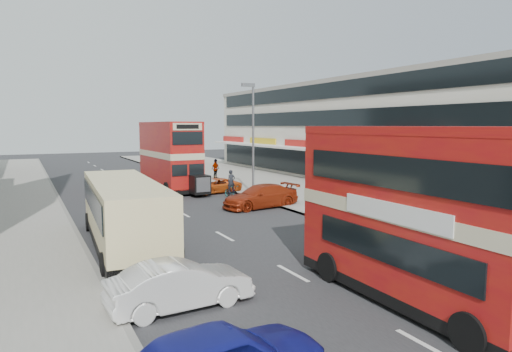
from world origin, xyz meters
TOP-DOWN VIEW (x-y plane):
  - ground at (0.00, 0.00)m, footprint 160.00×160.00m
  - road_surface at (0.00, 20.00)m, footprint 12.00×90.00m
  - pavement_right at (12.00, 20.00)m, footprint 12.00×90.00m
  - kerb_left at (-6.10, 20.00)m, footprint 0.20×90.00m
  - kerb_right at (6.10, 20.00)m, footprint 0.20×90.00m
  - commercial_row at (19.95, 22.00)m, footprint 9.90×46.20m
  - street_lamp at (6.52, 18.00)m, footprint 1.00×0.20m
  - bus_main at (1.80, -1.78)m, footprint 2.59×9.04m
  - bus_second at (2.28, 24.16)m, footprint 2.88×9.57m
  - coach at (-4.50, 8.22)m, footprint 3.11×10.08m
  - car_left_front at (-4.43, 0.90)m, footprint 4.18×1.66m
  - car_right_a at (4.96, 13.78)m, footprint 5.20×2.53m
  - car_right_b at (4.75, 20.85)m, footprint 4.23×2.25m
  - car_right_c at (4.98, 30.33)m, footprint 3.79×1.85m
  - pedestrian_near at (8.33, 12.36)m, footprint 0.80×0.62m
  - pedestrian_far at (7.93, 28.45)m, footprint 1.17×0.96m
  - cyclist at (4.98, 18.27)m, footprint 0.77×1.73m

SIDE VIEW (x-z plane):
  - ground at x=0.00m, z-range 0.00..0.00m
  - road_surface at x=0.00m, z-range 0.00..0.01m
  - pavement_right at x=12.00m, z-range 0.00..0.15m
  - kerb_left at x=-6.10m, z-range -0.01..0.15m
  - kerb_right at x=6.10m, z-range -0.01..0.15m
  - car_right_b at x=4.75m, z-range 0.00..1.13m
  - car_right_c at x=4.98m, z-range 0.00..1.25m
  - cyclist at x=4.98m, z-range -0.33..1.67m
  - car_left_front at x=-4.43m, z-range 0.00..1.35m
  - car_right_a at x=4.96m, z-range 0.00..1.46m
  - pedestrian_far at x=7.93m, z-range 0.15..2.02m
  - pedestrian_near at x=8.33m, z-range 0.15..2.08m
  - coach at x=-4.50m, z-range 0.24..2.87m
  - bus_main at x=1.80m, z-range 0.13..5.09m
  - bus_second at x=2.28m, z-range 0.14..5.40m
  - commercial_row at x=19.95m, z-range 0.05..9.35m
  - street_lamp at x=6.52m, z-range 0.72..8.85m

